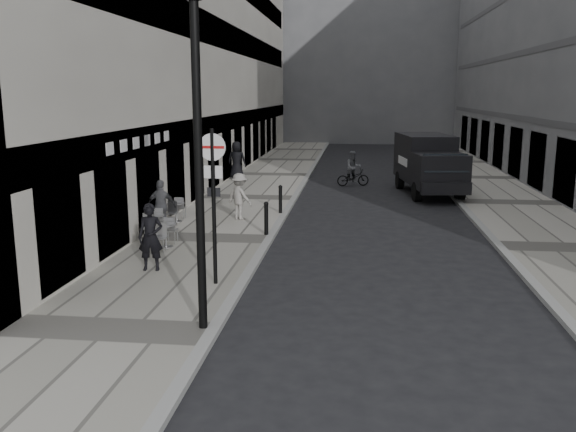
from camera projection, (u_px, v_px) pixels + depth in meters
The scene contains 18 objects.
ground at pixel (166, 412), 8.93m from camera, with size 120.00×120.00×0.00m, color black.
sidewalk at pixel (248, 198), 26.66m from camera, with size 4.00×60.00×0.12m, color #A29D93.
far_sidewalk at pixel (508, 203), 25.44m from camera, with size 4.00×60.00×0.12m, color #A29D93.
building_left at pixel (193, 6), 31.66m from camera, with size 4.00×45.00×18.00m, color beige.
building_far at pixel (348, 28), 61.10m from camera, with size 24.00×16.00×22.00m, color slate.
walking_man at pixel (151, 237), 15.50m from camera, with size 0.63×0.42×1.74m, color black.
sign_post at pixel (213, 186), 14.11m from camera, with size 0.63×0.12×3.67m.
lamppost at pixel (198, 143), 11.13m from camera, with size 0.29×0.29×6.43m.
bollard_near at pixel (266, 219), 19.48m from camera, with size 0.13×0.13×1.00m, color black.
bollard_far at pixel (280, 200), 23.00m from camera, with size 0.13×0.13×0.99m, color black.
panel_van at pixel (428, 161), 27.87m from camera, with size 2.87×5.94×2.69m.
cyclist at pixel (353, 172), 30.42m from camera, with size 1.72×1.01×1.75m.
pedestrian_a at pixel (161, 206), 19.81m from camera, with size 1.00×0.42×1.71m, color #525357.
pedestrian_b at pixel (240, 196), 21.78m from camera, with size 1.08×0.62×1.67m, color gray.
pedestrian_c at pixel (237, 160), 31.93m from camera, with size 0.97×0.63×1.98m, color black.
cafe_table_near at pixel (166, 234), 17.89m from camera, with size 0.63×1.42×0.81m.
cafe_table_mid at pixel (176, 210), 21.44m from camera, with size 0.62×1.40×0.80m.
cafe_table_far at pixel (154, 224), 19.08m from camera, with size 0.67×1.51×0.86m.
Camera 1 is at (2.71, -7.92, 4.60)m, focal length 38.00 mm.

